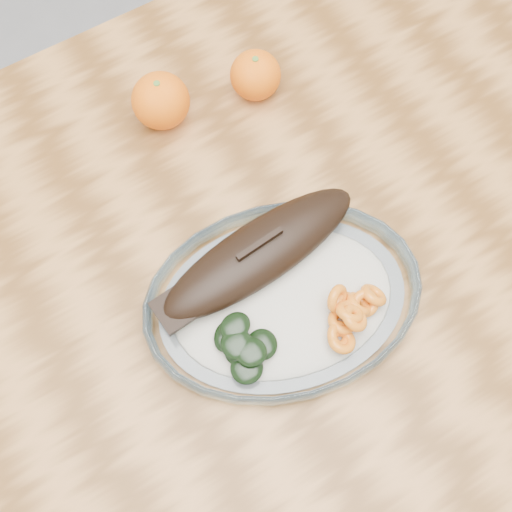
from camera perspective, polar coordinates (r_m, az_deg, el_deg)
name	(u,v)px	position (r m, az deg, el deg)	size (l,w,h in m)	color
ground	(236,382)	(1.49, -1.81, -11.14)	(3.00, 3.00, 0.00)	slate
dining_table	(221,294)	(0.86, -3.10, -3.41)	(1.20, 0.80, 0.75)	brown
plated_meal	(282,296)	(0.73, 2.29, -3.61)	(0.70, 0.70, 0.08)	white
orange_left	(161,101)	(0.84, -8.47, 13.49)	(0.07, 0.07, 0.07)	#E64204
orange_right	(255,75)	(0.86, -0.05, 15.78)	(0.07, 0.07, 0.07)	#E64204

